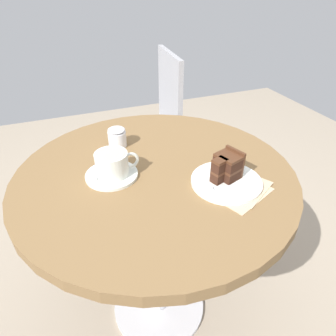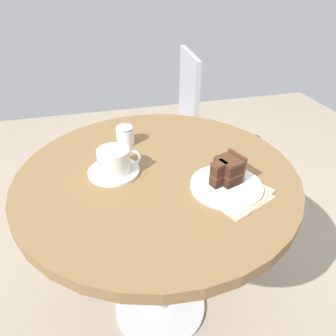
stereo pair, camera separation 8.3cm
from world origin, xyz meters
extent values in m
cube|color=gray|center=(0.00, 0.00, -0.01)|extent=(4.40, 4.40, 0.01)
cylinder|color=brown|center=(0.00, 0.00, 0.68)|extent=(0.83, 0.83, 0.03)
cylinder|color=silver|center=(0.00, 0.00, 0.34)|extent=(0.07, 0.07, 0.65)
cylinder|color=silver|center=(0.00, 0.00, 0.01)|extent=(0.37, 0.37, 0.02)
cylinder|color=silver|center=(-0.13, 0.02, 0.70)|extent=(0.15, 0.15, 0.01)
cylinder|color=silver|center=(-0.12, 0.01, 0.74)|extent=(0.09, 0.09, 0.07)
cylinder|color=beige|center=(-0.12, 0.01, 0.78)|extent=(0.08, 0.08, 0.00)
torus|color=silver|center=(-0.07, 0.01, 0.74)|extent=(0.05, 0.01, 0.05)
cube|color=silver|center=(-0.16, 0.03, 0.71)|extent=(0.04, 0.08, 0.00)
ellipsoid|color=silver|center=(-0.14, 0.08, 0.71)|extent=(0.02, 0.02, 0.00)
cylinder|color=silver|center=(0.16, -0.13, 0.70)|extent=(0.20, 0.20, 0.01)
cube|color=#381E14|center=(0.17, -0.12, 0.72)|extent=(0.08, 0.08, 0.03)
cube|color=#381E14|center=(0.14, -0.13, 0.72)|extent=(0.05, 0.04, 0.03)
cube|color=#4C2B19|center=(0.17, -0.12, 0.74)|extent=(0.08, 0.08, 0.01)
cube|color=#4C2B19|center=(0.14, -0.13, 0.74)|extent=(0.05, 0.04, 0.01)
cube|color=#381E14|center=(0.17, -0.12, 0.76)|extent=(0.08, 0.08, 0.03)
cube|color=#381E14|center=(0.14, -0.13, 0.76)|extent=(0.05, 0.04, 0.03)
cube|color=#4C2B19|center=(0.17, -0.12, 0.78)|extent=(0.08, 0.08, 0.01)
cube|color=#4C2B19|center=(0.14, -0.13, 0.78)|extent=(0.05, 0.04, 0.01)
cube|color=#4C2B19|center=(0.20, -0.11, 0.75)|extent=(0.03, 0.06, 0.08)
cube|color=silver|center=(0.16, -0.17, 0.71)|extent=(0.10, 0.02, 0.00)
cube|color=silver|center=(0.09, -0.16, 0.71)|extent=(0.04, 0.03, 0.00)
cube|color=tan|center=(0.17, -0.17, 0.70)|extent=(0.20, 0.20, 0.00)
cube|color=tan|center=(0.19, -0.16, 0.70)|extent=(0.19, 0.19, 0.00)
cylinder|color=#9E9EA3|center=(0.00, 0.89, 0.22)|extent=(0.02, 0.02, 0.43)
cylinder|color=#9E9EA3|center=(-0.03, 0.57, 0.22)|extent=(0.02, 0.02, 0.43)
cylinder|color=#9E9EA3|center=(0.32, 0.86, 0.22)|extent=(0.02, 0.02, 0.43)
cylinder|color=#9E9EA3|center=(0.30, 0.54, 0.22)|extent=(0.02, 0.02, 0.43)
cube|color=#9E9EA3|center=(0.15, 0.72, 0.44)|extent=(0.41, 0.41, 0.02)
cube|color=#9E9EA3|center=(0.32, 0.70, 0.66)|extent=(0.06, 0.36, 0.42)
cylinder|color=white|center=(-0.07, 0.19, 0.72)|extent=(0.06, 0.06, 0.05)
ellipsoid|color=white|center=(-0.07, 0.19, 0.76)|extent=(0.06, 0.06, 0.02)
camera|label=1|loc=(-0.23, -0.70, 1.20)|focal=32.00mm
camera|label=2|loc=(-0.15, -0.73, 1.20)|focal=32.00mm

